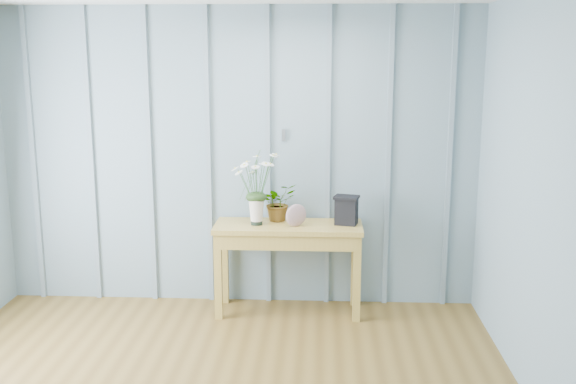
# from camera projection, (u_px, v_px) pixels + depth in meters

# --- Properties ---
(room_shell) EXTENTS (4.00, 4.50, 2.50)m
(room_shell) POSITION_uv_depth(u_px,v_px,m) (210.00, 75.00, 4.18)
(room_shell) COLOR #7B929E
(room_shell) RESTS_ON ground
(sideboard) EXTENTS (1.20, 0.45, 0.75)m
(sideboard) POSITION_uv_depth(u_px,v_px,m) (288.00, 238.00, 5.50)
(sideboard) COLOR #AC8B3A
(sideboard) RESTS_ON ground
(daisy_vase) EXTENTS (0.42, 0.32, 0.59)m
(daisy_vase) POSITION_uv_depth(u_px,v_px,m) (256.00, 180.00, 5.39)
(daisy_vase) COLOR black
(daisy_vase) RESTS_ON sideboard
(spider_plant) EXTENTS (0.37, 0.36, 0.31)m
(spider_plant) POSITION_uv_depth(u_px,v_px,m) (278.00, 202.00, 5.57)
(spider_plant) COLOR #1C3615
(spider_plant) RESTS_ON sideboard
(felt_disc_vessel) EXTENTS (0.19, 0.14, 0.18)m
(felt_disc_vessel) POSITION_uv_depth(u_px,v_px,m) (296.00, 215.00, 5.39)
(felt_disc_vessel) COLOR #80425B
(felt_disc_vessel) RESTS_ON sideboard
(carved_box) EXTENTS (0.22, 0.19, 0.24)m
(carved_box) POSITION_uv_depth(u_px,v_px,m) (346.00, 210.00, 5.45)
(carved_box) COLOR black
(carved_box) RESTS_ON sideboard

